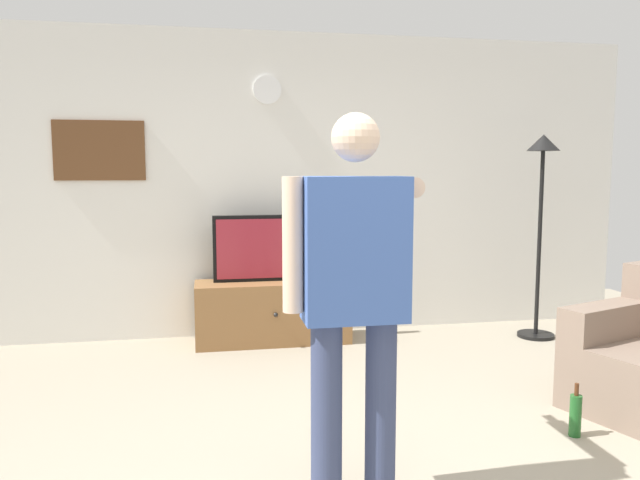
{
  "coord_description": "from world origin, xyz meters",
  "views": [
    {
      "loc": [
        -0.78,
        -2.61,
        1.5
      ],
      "look_at": [
        -0.07,
        1.2,
        1.05
      ],
      "focal_mm": 34.54,
      "sensor_mm": 36.0,
      "label": 1
    }
  ],
  "objects_px": {
    "person_standing_nearer_lamp": "(354,285)",
    "beverage_bottle": "(575,415)",
    "wall_clock": "(267,90)",
    "framed_picture": "(100,150)",
    "television": "(272,248)",
    "tv_stand": "(273,312)",
    "floor_lamp": "(541,193)"
  },
  "relations": [
    {
      "from": "tv_stand",
      "to": "television",
      "type": "distance_m",
      "value": 0.55
    },
    {
      "from": "television",
      "to": "floor_lamp",
      "type": "distance_m",
      "value": 2.4
    },
    {
      "from": "wall_clock",
      "to": "beverage_bottle",
      "type": "xyz_separation_m",
      "value": [
        1.47,
        -2.5,
        -2.06
      ]
    },
    {
      "from": "framed_picture",
      "to": "person_standing_nearer_lamp",
      "type": "height_order",
      "value": "framed_picture"
    },
    {
      "from": "person_standing_nearer_lamp",
      "to": "wall_clock",
      "type": "bearing_deg",
      "value": 91.55
    },
    {
      "from": "person_standing_nearer_lamp",
      "to": "beverage_bottle",
      "type": "bearing_deg",
      "value": 16.6
    },
    {
      "from": "floor_lamp",
      "to": "beverage_bottle",
      "type": "bearing_deg",
      "value": -114.18
    },
    {
      "from": "framed_picture",
      "to": "television",
      "type": "bearing_deg",
      "value": -9.88
    },
    {
      "from": "person_standing_nearer_lamp",
      "to": "tv_stand",
      "type": "bearing_deg",
      "value": 91.72
    },
    {
      "from": "wall_clock",
      "to": "floor_lamp",
      "type": "xyz_separation_m",
      "value": [
        2.34,
        -0.56,
        -0.9
      ]
    },
    {
      "from": "television",
      "to": "beverage_bottle",
      "type": "height_order",
      "value": "television"
    },
    {
      "from": "wall_clock",
      "to": "floor_lamp",
      "type": "bearing_deg",
      "value": -13.56
    },
    {
      "from": "floor_lamp",
      "to": "beverage_bottle",
      "type": "xyz_separation_m",
      "value": [
        -0.87,
        -1.94,
        -1.16
      ]
    },
    {
      "from": "wall_clock",
      "to": "framed_picture",
      "type": "relative_size",
      "value": 0.33
    },
    {
      "from": "tv_stand",
      "to": "television",
      "type": "height_order",
      "value": "television"
    },
    {
      "from": "beverage_bottle",
      "to": "wall_clock",
      "type": "bearing_deg",
      "value": 120.37
    },
    {
      "from": "floor_lamp",
      "to": "person_standing_nearer_lamp",
      "type": "relative_size",
      "value": 1.03
    },
    {
      "from": "tv_stand",
      "to": "beverage_bottle",
      "type": "height_order",
      "value": "tv_stand"
    },
    {
      "from": "television",
      "to": "floor_lamp",
      "type": "xyz_separation_m",
      "value": [
        2.34,
        -0.32,
        0.47
      ]
    },
    {
      "from": "television",
      "to": "beverage_bottle",
      "type": "distance_m",
      "value": 2.78
    },
    {
      "from": "person_standing_nearer_lamp",
      "to": "television",
      "type": "bearing_deg",
      "value": 91.69
    },
    {
      "from": "wall_clock",
      "to": "person_standing_nearer_lamp",
      "type": "height_order",
      "value": "wall_clock"
    },
    {
      "from": "framed_picture",
      "to": "beverage_bottle",
      "type": "xyz_separation_m",
      "value": [
        2.89,
        -2.51,
        -1.53
      ]
    },
    {
      "from": "floor_lamp",
      "to": "person_standing_nearer_lamp",
      "type": "xyz_separation_m",
      "value": [
        -2.26,
        -2.35,
        -0.29
      ]
    },
    {
      "from": "wall_clock",
      "to": "framed_picture",
      "type": "distance_m",
      "value": 1.52
    },
    {
      "from": "television",
      "to": "beverage_bottle",
      "type": "xyz_separation_m",
      "value": [
        1.47,
        -2.26,
        -0.69
      ]
    },
    {
      "from": "wall_clock",
      "to": "beverage_bottle",
      "type": "bearing_deg",
      "value": -59.63
    },
    {
      "from": "framed_picture",
      "to": "beverage_bottle",
      "type": "relative_size",
      "value": 2.42
    },
    {
      "from": "television",
      "to": "wall_clock",
      "type": "distance_m",
      "value": 1.39
    },
    {
      "from": "tv_stand",
      "to": "floor_lamp",
      "type": "distance_m",
      "value": 2.56
    },
    {
      "from": "beverage_bottle",
      "to": "person_standing_nearer_lamp",
      "type": "bearing_deg",
      "value": -163.4
    },
    {
      "from": "floor_lamp",
      "to": "wall_clock",
      "type": "bearing_deg",
      "value": 166.44
    }
  ]
}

